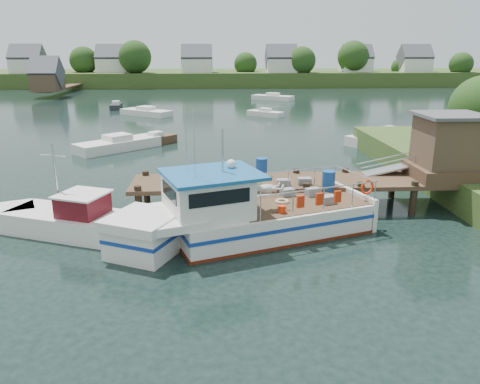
{
  "coord_description": "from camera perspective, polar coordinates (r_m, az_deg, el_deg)",
  "views": [
    {
      "loc": [
        -2.19,
        -21.23,
        7.34
      ],
      "look_at": [
        -1.0,
        -1.5,
        1.3
      ],
      "focal_mm": 35.0,
      "sensor_mm": 36.0,
      "label": 1
    }
  ],
  "objects": [
    {
      "name": "ground_plane",
      "position": [
        22.57,
        2.31,
        -2.0
      ],
      "size": [
        160.0,
        160.0,
        0.0
      ],
      "primitive_type": "plane",
      "color": "black"
    },
    {
      "name": "moored_b",
      "position": [
        54.28,
        3.09,
        9.56
      ],
      "size": [
        4.2,
        3.83,
        0.94
      ],
      "rotation": [
        0.0,
        0.0,
        -0.08
      ],
      "color": "silver",
      "rests_on": "ground"
    },
    {
      "name": "work_boat",
      "position": [
        20.65,
        -20.18,
        -3.15
      ],
      "size": [
        7.03,
        4.29,
        3.77
      ],
      "rotation": [
        0.0,
        0.0,
        -0.38
      ],
      "color": "silver",
      "rests_on": "ground"
    },
    {
      "name": "moored_c",
      "position": [
        40.37,
        17.77,
        6.37
      ],
      "size": [
        8.06,
        6.3,
        1.23
      ],
      "rotation": [
        0.0,
        0.0,
        0.37
      ],
      "color": "silver",
      "rests_on": "ground"
    },
    {
      "name": "moored_a",
      "position": [
        36.92,
        -14.66,
        5.67
      ],
      "size": [
        6.28,
        5.94,
        1.19
      ],
      "rotation": [
        0.0,
        0.0,
        0.38
      ],
      "color": "silver",
      "rests_on": "ground"
    },
    {
      "name": "moored_d",
      "position": [
        55.87,
        -11.37,
        9.52
      ],
      "size": [
        6.39,
        5.48,
        1.08
      ],
      "rotation": [
        0.0,
        0.0,
        0.42
      ],
      "color": "silver",
      "rests_on": "ground"
    },
    {
      "name": "dock",
      "position": [
        23.51,
        18.41,
        3.59
      ],
      "size": [
        16.6,
        3.0,
        4.78
      ],
      "color": "#493322",
      "rests_on": "ground"
    },
    {
      "name": "far_shore",
      "position": [
        103.75,
        -2.29,
        14.08
      ],
      "size": [
        140.0,
        42.55,
        9.22
      ],
      "color": "#374D1F",
      "rests_on": "ground"
    },
    {
      "name": "moored_rowboat",
      "position": [
        38.41,
        -10.22,
        6.29
      ],
      "size": [
        3.32,
        3.4,
        1.03
      ],
      "rotation": [
        0.0,
        0.0,
        0.29
      ],
      "color": "#493322",
      "rests_on": "ground"
    },
    {
      "name": "moored_far",
      "position": [
        72.45,
        4.02,
        11.44
      ],
      "size": [
        6.44,
        5.1,
        1.06
      ],
      "rotation": [
        0.0,
        0.0,
        -0.29
      ],
      "color": "silver",
      "rests_on": "ground"
    },
    {
      "name": "moored_e",
      "position": [
        63.27,
        -14.87,
        10.11
      ],
      "size": [
        1.51,
        3.73,
        1.01
      ],
      "rotation": [
        0.0,
        0.0,
        0.25
      ],
      "color": "black",
      "rests_on": "ground"
    },
    {
      "name": "lobster_boat",
      "position": [
        18.68,
        0.11,
        -2.91
      ],
      "size": [
        11.0,
        6.24,
        5.41
      ],
      "rotation": [
        0.0,
        0.0,
        0.34
      ],
      "color": "silver",
      "rests_on": "ground"
    }
  ]
}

